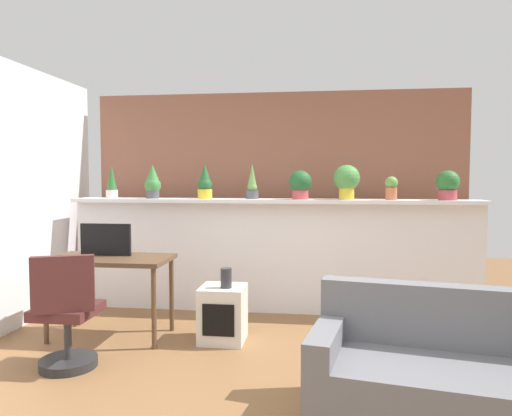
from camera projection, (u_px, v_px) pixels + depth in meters
The scene contains 18 objects.
ground_plane at pixel (244, 391), 3.30m from camera, with size 12.00×12.00×0.00m, color brown.
divider_wall at pixel (272, 257), 5.24m from camera, with size 4.44×0.16×1.21m, color white.
plant_shelf at pixel (271, 201), 5.17m from camera, with size 4.44×0.36×0.04m, color white.
brick_wall_behind at pixel (276, 197), 5.80m from camera, with size 4.44×0.10×2.50m, color #935B47.
potted_plant_0 at pixel (112, 183), 5.39m from camera, with size 0.13×0.13×0.37m.
potted_plant_1 at pixel (153, 182), 5.31m from camera, with size 0.18×0.18×0.38m.
potted_plant_2 at pixel (205, 183), 5.27m from camera, with size 0.16×0.16×0.38m.
potted_plant_3 at pixel (252, 185), 5.21m from camera, with size 0.14×0.14×0.39m.
potted_plant_4 at pixel (300, 184), 5.10m from camera, with size 0.24×0.24×0.31m.
potted_plant_5 at pixel (347, 180), 5.05m from camera, with size 0.28×0.28×0.37m.
potted_plant_6 at pixel (391, 188), 4.96m from camera, with size 0.13×0.13×0.25m.
potted_plant_7 at pixel (448, 185), 4.91m from camera, with size 0.23×0.23×0.31m.
desk at pixel (111, 266), 4.39m from camera, with size 1.10×0.60×0.75m.
tv_monitor at pixel (106, 240), 4.47m from camera, with size 0.49×0.04×0.30m, color black.
office_chair at pixel (66, 320), 3.65m from camera, with size 0.51×0.51×0.91m.
side_cube_shelf at pixel (223, 314), 4.31m from camera, with size 0.40×0.41×0.50m.
vase_on_shelf at pixel (226, 278), 4.24m from camera, with size 0.10×0.10×0.18m, color #2D2D33.
couch at pixel (446, 381), 2.81m from camera, with size 1.67×1.04×0.80m.
Camera 1 is at (0.50, -3.18, 1.48)m, focal length 33.42 mm.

